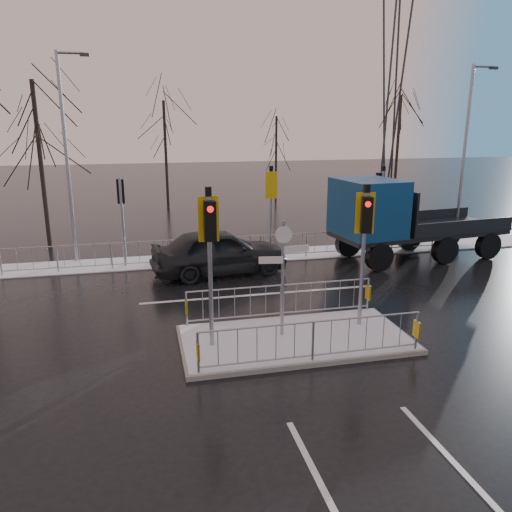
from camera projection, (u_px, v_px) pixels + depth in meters
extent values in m
plane|color=black|center=(295.00, 341.00, 13.17)|extent=(120.00, 120.00, 0.00)
cube|color=white|center=(235.00, 257.00, 21.25)|extent=(30.00, 2.00, 0.04)
cube|color=silver|center=(327.00, 496.00, 7.74)|extent=(0.12, 4.00, 0.01)
cube|color=silver|center=(463.00, 472.00, 8.26)|extent=(0.12, 4.00, 0.01)
cube|color=silver|center=(261.00, 294.00, 16.74)|extent=(8.00, 0.15, 0.01)
cube|color=slate|center=(295.00, 339.00, 13.15)|extent=(6.00, 3.00, 0.12)
cube|color=white|center=(295.00, 337.00, 13.13)|extent=(5.85, 2.85, 0.03)
cube|color=gold|center=(198.00, 351.00, 11.11)|extent=(0.05, 0.28, 0.42)
cube|color=gold|center=(417.00, 329.00, 12.28)|extent=(0.05, 0.28, 0.42)
cube|color=gold|center=(186.00, 308.00, 13.70)|extent=(0.05, 0.28, 0.42)
cube|color=gold|center=(368.00, 293.00, 14.88)|extent=(0.05, 0.28, 0.42)
cylinder|color=#8F939C|center=(210.00, 274.00, 12.16)|extent=(0.11, 0.11, 3.80)
cube|color=black|center=(210.00, 221.00, 11.64)|extent=(0.28, 0.22, 0.95)
cylinder|color=red|center=(210.00, 209.00, 11.46)|extent=(0.16, 0.04, 0.16)
cube|color=gold|center=(208.00, 219.00, 11.88)|extent=(0.50, 0.03, 1.10)
cube|color=black|center=(208.00, 191.00, 11.63)|extent=(0.14, 0.14, 0.22)
cylinder|color=#8F939C|center=(363.00, 261.00, 13.47)|extent=(0.11, 0.11, 3.70)
cube|color=black|center=(367.00, 215.00, 12.95)|extent=(0.33, 0.28, 0.95)
cylinder|color=red|center=(368.00, 204.00, 12.77)|extent=(0.16, 0.08, 0.16)
cube|color=gold|center=(365.00, 213.00, 13.19)|extent=(0.49, 0.16, 1.10)
cube|color=black|center=(367.00, 188.00, 12.95)|extent=(0.14, 0.14, 0.22)
cylinder|color=#8F939C|center=(283.00, 280.00, 12.86)|extent=(0.09, 0.09, 3.10)
cube|color=silver|center=(296.00, 249.00, 12.72)|extent=(0.70, 0.14, 0.18)
cube|color=silver|center=(271.00, 260.00, 12.64)|extent=(0.62, 0.15, 0.18)
cylinder|color=silver|center=(284.00, 235.00, 12.51)|extent=(0.44, 0.03, 0.44)
cylinder|color=#8F939C|center=(123.00, 222.00, 19.53)|extent=(0.11, 0.11, 3.50)
cube|color=black|center=(121.00, 191.00, 19.38)|extent=(0.28, 0.22, 0.95)
cylinder|color=red|center=(120.00, 183.00, 19.40)|extent=(0.16, 0.04, 0.16)
cylinder|color=#8F939C|center=(271.00, 215.00, 20.82)|extent=(0.11, 0.11, 3.60)
cube|color=black|center=(270.00, 184.00, 20.66)|extent=(0.28, 0.22, 0.95)
cylinder|color=red|center=(269.00, 177.00, 20.68)|extent=(0.16, 0.04, 0.16)
cube|color=gold|center=(271.00, 185.00, 20.42)|extent=(0.50, 0.03, 1.10)
cube|color=black|center=(271.00, 168.00, 20.32)|extent=(0.14, 0.14, 0.22)
cylinder|color=#8F939C|center=(381.00, 211.00, 21.92)|extent=(0.11, 0.11, 3.50)
cube|color=black|center=(380.00, 184.00, 21.76)|extent=(0.33, 0.28, 0.95)
cylinder|color=red|center=(378.00, 176.00, 21.77)|extent=(0.16, 0.08, 0.16)
cube|color=black|center=(383.00, 168.00, 21.43)|extent=(0.14, 0.14, 0.22)
imported|color=black|center=(220.00, 251.00, 18.82)|extent=(5.34, 2.70, 1.74)
cylinder|color=black|center=(379.00, 257.00, 19.23)|extent=(1.15, 0.47, 1.12)
cylinder|color=black|center=(348.00, 244.00, 21.35)|extent=(1.15, 0.47, 1.12)
cylinder|color=black|center=(445.00, 250.00, 20.26)|extent=(1.15, 0.47, 1.12)
cylinder|color=black|center=(409.00, 238.00, 22.39)|extent=(1.15, 0.47, 1.12)
cylinder|color=black|center=(488.00, 246.00, 21.00)|extent=(1.15, 0.47, 1.12)
cylinder|color=black|center=(449.00, 234.00, 23.12)|extent=(1.15, 0.47, 1.12)
cube|color=black|center=(419.00, 232.00, 21.04)|extent=(7.62, 3.44, 0.18)
cube|color=navy|center=(368.00, 207.00, 19.87)|extent=(2.54, 2.93, 2.23)
cube|color=black|center=(392.00, 195.00, 20.11)|extent=(0.32, 2.22, 1.23)
cube|color=#2D3033|center=(351.00, 239.00, 19.98)|extent=(0.45, 2.56, 0.39)
cube|color=black|center=(443.00, 227.00, 21.40)|extent=(5.20, 3.26, 0.13)
cube|color=black|center=(397.00, 209.00, 20.38)|extent=(0.41, 2.67, 1.67)
cylinder|color=black|center=(41.00, 166.00, 22.22)|extent=(0.20, 0.20, 7.36)
cylinder|color=black|center=(166.00, 156.00, 32.52)|extent=(0.19, 0.19, 6.90)
cylinder|color=black|center=(276.00, 159.00, 36.26)|extent=(0.16, 0.16, 5.98)
cylinder|color=black|center=(397.00, 150.00, 35.00)|extent=(0.20, 0.20, 7.36)
cylinder|color=#8F939C|center=(464.00, 159.00, 22.40)|extent=(0.14, 0.14, 8.00)
cylinder|color=#8F939C|center=(484.00, 67.00, 21.49)|extent=(1.00, 0.10, 0.10)
cube|color=#2D3033|center=(494.00, 68.00, 21.61)|extent=(0.35, 0.18, 0.12)
cylinder|color=#8F939C|center=(67.00, 161.00, 19.62)|extent=(0.14, 0.14, 8.20)
cylinder|color=#8F939C|center=(70.00, 53.00, 18.68)|extent=(1.00, 0.10, 0.10)
cube|color=#2D3033|center=(85.00, 55.00, 18.80)|extent=(0.35, 0.18, 0.12)
cylinder|color=#2D3033|center=(397.00, 69.00, 43.37)|extent=(1.18, 1.18, 19.97)
cylinder|color=#2D3033|center=(384.00, 69.00, 43.11)|extent=(1.18, 1.18, 19.97)
cylinder|color=#2D3033|center=(403.00, 68.00, 42.25)|extent=(1.18, 1.18, 19.97)
cylinder|color=#2D3033|center=(391.00, 67.00, 41.99)|extent=(1.18, 1.18, 19.97)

